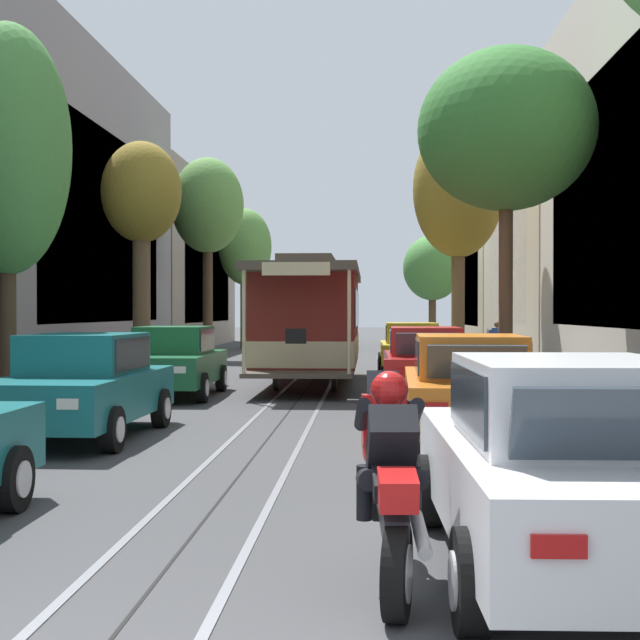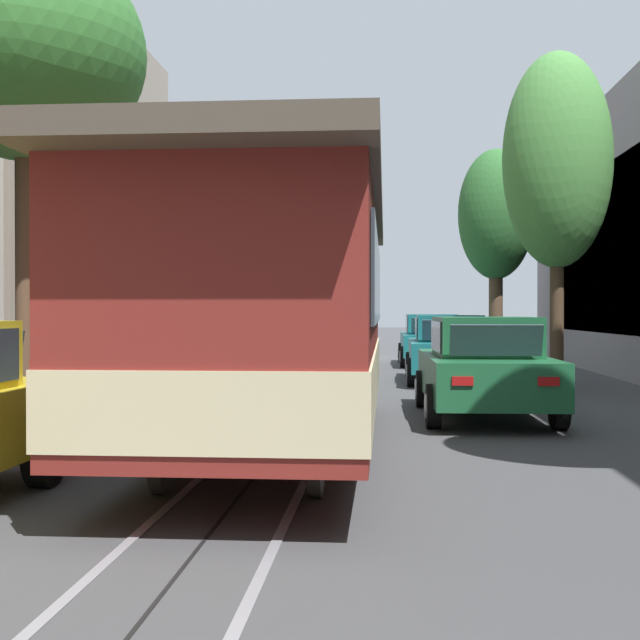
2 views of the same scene
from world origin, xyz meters
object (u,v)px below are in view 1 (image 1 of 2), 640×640
Objects in this scene: street_tree_kerb_left_fourth at (208,207)px; street_tree_kerb_right_second at (506,131)px; street_tree_kerb_left_second at (8,151)px; pedestrian_on_left_pavement at (497,342)px; parked_car_white_near_right at (567,464)px; parked_car_yellow_fourth_right at (411,349)px; parked_car_teal_second_left at (83,385)px; street_tree_kerb_right_mid at (458,192)px; street_tree_kerb_left_far at (245,249)px; parked_car_red_mid_right at (425,363)px; motorcycle_with_rider at (390,477)px; fire_hydrant at (572,418)px; parked_car_orange_second_right at (469,388)px; street_tree_kerb_right_fourth at (432,269)px; street_tree_kerb_left_mid at (141,200)px; cable_car_trolley at (311,321)px; parked_car_green_mid_left at (174,361)px.

street_tree_kerb_left_fourth reaches higher than street_tree_kerb_right_second.
pedestrian_on_left_pavement is (10.73, 14.69, -3.87)m from street_tree_kerb_left_second.
parked_car_yellow_fourth_right is at bearing 90.49° from parked_car_white_near_right.
parked_car_teal_second_left is 8.81m from parked_car_white_near_right.
street_tree_kerb_left_second is at bearing -155.12° from street_tree_kerb_right_second.
street_tree_kerb_right_mid is (7.34, 16.72, 5.11)m from parked_car_teal_second_left.
street_tree_kerb_left_far is at bearing 121.84° from street_tree_kerb_right_mid.
parked_car_teal_second_left and parked_car_red_mid_right have the same top height.
motorcycle_with_rider is (-2.87, -23.86, -5.13)m from street_tree_kerb_right_mid.
parked_car_red_mid_right is 7.00m from fire_hydrant.
street_tree_kerb_left_fourth is at bearing 131.62° from parked_car_yellow_fourth_right.
street_tree_kerb_left_fourth reaches higher than parked_car_orange_second_right.
street_tree_kerb_left_second is at bearing 133.17° from parked_car_teal_second_left.
street_tree_kerb_left_mid is at bearing -118.17° from street_tree_kerb_right_fourth.
parked_car_orange_second_right is at bearing -74.11° from cable_car_trolley.
street_tree_kerb_left_mid is at bearing 150.36° from street_tree_kerb_right_second.
street_tree_kerb_right_mid is 0.91× the size of cable_car_trolley.
parked_car_red_mid_right is 0.64× the size of street_tree_kerb_left_mid.
cable_car_trolley is at bearing 74.56° from parked_car_teal_second_left.
parked_car_yellow_fourth_right is (-0.17, 13.60, 0.00)m from parked_car_orange_second_right.
street_tree_kerb_left_fourth is at bearing 112.27° from fire_hydrant.
street_tree_kerb_left_fourth is 9.64m from street_tree_kerb_left_far.
parked_car_teal_second_left is 6.55m from parked_car_green_mid_left.
parked_car_white_near_right is at bearing -66.14° from parked_car_green_mid_left.
street_tree_kerb_left_far is at bearing 99.33° from motorcycle_with_rider.
street_tree_kerb_right_second is at bearing -89.87° from street_tree_kerb_right_mid.
street_tree_kerb_left_second is 10.45m from street_tree_kerb_right_second.
street_tree_kerb_right_mid is at bearing -58.16° from street_tree_kerb_left_far.
parked_car_white_near_right is 20.00m from parked_car_yellow_fourth_right.
street_tree_kerb_left_far is (-7.68, 31.84, 4.29)m from parked_car_orange_second_right.
cable_car_trolley is at bearing 95.45° from motorcycle_with_rider.
street_tree_kerb_right_second is at bearing -97.18° from pedestrian_on_left_pavement.
street_tree_kerb_left_mid is 4.27× the size of pedestrian_on_left_pavement.
street_tree_kerb_right_second is 7.20m from cable_car_trolley.
parked_car_yellow_fourth_right is 2.74× the size of pedestrian_on_left_pavement.
parked_car_white_near_right is 39.24m from street_tree_kerb_left_far.
street_tree_kerb_left_second reaches higher than pedestrian_on_left_pavement.
parked_car_orange_second_right is at bearing -56.94° from street_tree_kerb_left_mid.
motorcycle_with_rider is 24.39m from pedestrian_on_left_pavement.
street_tree_kerb_left_far reaches higher than parked_car_orange_second_right.
street_tree_kerb_right_mid is (7.39, 10.18, 5.11)m from parked_car_green_mid_left.
pedestrian_on_left_pavement reaches higher than fire_hydrant.
parked_car_green_mid_left reaches higher than fire_hydrant.
parked_car_red_mid_right reaches higher than fire_hydrant.
street_tree_kerb_left_second is 0.87× the size of street_tree_kerb_left_fourth.
street_tree_kerb_left_mid is (-7.97, 18.64, 4.32)m from parked_car_white_near_right.
parked_car_white_near_right and parked_car_orange_second_right have the same top height.
street_tree_kerb_left_fourth is at bearing -91.05° from street_tree_kerb_left_far.
street_tree_kerb_right_second reaches higher than motorcycle_with_rider.
parked_car_teal_second_left is at bearing -84.62° from street_tree_kerb_left_fourth.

